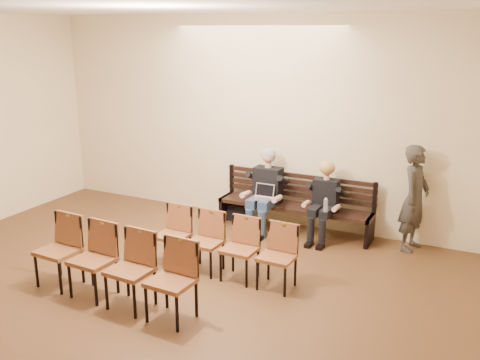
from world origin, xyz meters
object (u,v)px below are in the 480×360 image
(passerby, at_px, (415,190))
(chair_row_front, at_px, (222,246))
(bench, at_px, (294,218))
(chair_row_back, at_px, (111,266))
(seated_man, at_px, (266,190))
(seated_woman, at_px, (324,205))
(water_bottle, at_px, (325,212))
(bag, at_px, (238,212))
(laptop, at_px, (261,201))

(passerby, bearing_deg, chair_row_front, 145.15)
(bench, distance_m, chair_row_back, 3.43)
(seated_man, distance_m, passerby, 2.36)
(passerby, bearing_deg, bench, 104.22)
(passerby, bearing_deg, chair_row_back, 148.72)
(seated_woman, xyz_separation_m, water_bottle, (0.12, -0.30, -0.00))
(passerby, height_order, chair_row_front, passerby)
(seated_man, xyz_separation_m, chair_row_back, (-0.70, -3.10, -0.21))
(seated_woman, xyz_separation_m, chair_row_back, (-1.70, -3.10, -0.09))
(passerby, bearing_deg, water_bottle, 124.43)
(seated_man, distance_m, bag, 0.85)
(seated_man, height_order, water_bottle, seated_man)
(water_bottle, bearing_deg, chair_row_back, -123.11)
(passerby, height_order, chair_row_back, passerby)
(laptop, bearing_deg, bag, 133.13)
(chair_row_back, bearing_deg, seated_man, 80.04)
(seated_woman, relative_size, bag, 2.93)
(seated_woman, bearing_deg, water_bottle, -67.73)
(bench, distance_m, seated_woman, 0.65)
(chair_row_back, bearing_deg, chair_row_front, 57.43)
(seated_woman, distance_m, chair_row_back, 3.54)
(bench, bearing_deg, passerby, 3.06)
(seated_woman, distance_m, laptop, 1.00)
(water_bottle, relative_size, chair_row_back, 0.10)
(passerby, bearing_deg, laptop, 112.03)
(laptop, bearing_deg, water_bottle, -16.40)
(bench, relative_size, chair_row_front, 1.26)
(water_bottle, relative_size, bag, 0.57)
(laptop, bearing_deg, chair_row_front, -97.21)
(bench, xyz_separation_m, seated_man, (-0.46, -0.12, 0.45))
(water_bottle, xyz_separation_m, passerby, (1.21, 0.52, 0.37))
(water_bottle, relative_size, passerby, 0.12)
(seated_man, bearing_deg, seated_woman, 0.00)
(seated_man, xyz_separation_m, chair_row_front, (0.18, -1.86, -0.25))
(bench, height_order, seated_woman, seated_woman)
(seated_woman, bearing_deg, chair_row_back, -118.78)
(seated_man, bearing_deg, water_bottle, -14.94)
(bench, bearing_deg, laptop, -141.96)
(bench, xyz_separation_m, seated_woman, (0.54, -0.12, 0.34))
(seated_man, distance_m, laptop, 0.25)
(bag, bearing_deg, laptop, -34.45)
(bench, bearing_deg, chair_row_back, -109.89)
(bench, relative_size, water_bottle, 11.75)
(seated_woman, bearing_deg, passerby, 9.38)
(water_bottle, bearing_deg, bench, 147.52)
(seated_woman, bearing_deg, chair_row_front, -113.91)
(passerby, xyz_separation_m, chair_row_front, (-2.16, -2.08, -0.51))
(passerby, distance_m, chair_row_back, 4.52)
(chair_row_back, bearing_deg, seated_woman, 63.99)
(bag, bearing_deg, passerby, 0.00)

